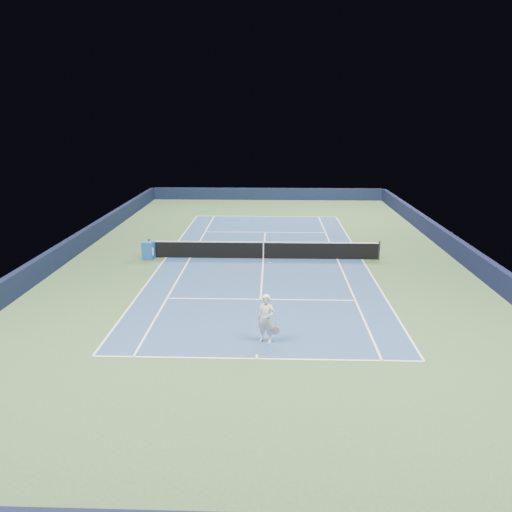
{
  "coord_description": "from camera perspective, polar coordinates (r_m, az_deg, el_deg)",
  "views": [
    {
      "loc": [
        0.47,
        -26.78,
        7.8
      ],
      "look_at": [
        -0.31,
        -3.0,
        1.0
      ],
      "focal_mm": 35.0,
      "sensor_mm": 36.0,
      "label": 1
    }
  ],
  "objects": [
    {
      "name": "baseline_far",
      "position": [
        39.44,
        1.17,
        4.55
      ],
      "size": [
        10.97,
        0.08,
        0.0
      ],
      "primitive_type": "cube",
      "color": "white",
      "rests_on": "ground"
    },
    {
      "name": "sideline_singles_right",
      "position": [
        28.12,
        9.26,
        -0.34
      ],
      "size": [
        0.08,
        23.77,
        0.0
      ],
      "primitive_type": "cube",
      "color": "white",
      "rests_on": "ground"
    },
    {
      "name": "center_mark_near",
      "position": [
        16.94,
        0.09,
        -11.42
      ],
      "size": [
        0.08,
        0.3,
        0.0
      ],
      "primitive_type": "cube",
      "color": "white",
      "rests_on": "ground"
    },
    {
      "name": "baseline_near",
      "position": [
        16.81,
        0.08,
        -11.65
      ],
      "size": [
        10.97,
        0.08,
        0.0
      ],
      "primitive_type": "cube",
      "color": "white",
      "rests_on": "ground"
    },
    {
      "name": "ground",
      "position": [
        27.89,
        0.85,
        -0.29
      ],
      "size": [
        40.0,
        40.0,
        0.0
      ],
      "primitive_type": "plane",
      "color": "#37542E",
      "rests_on": "ground"
    },
    {
      "name": "wall_right",
      "position": [
        29.61,
        22.29,
        0.56
      ],
      "size": [
        0.35,
        40.0,
        1.1
      ],
      "primitive_type": "cube",
      "color": "#111333",
      "rests_on": "ground"
    },
    {
      "name": "court_surface",
      "position": [
        27.89,
        0.85,
        -0.28
      ],
      "size": [
        10.97,
        23.77,
        0.01
      ],
      "primitive_type": "cube",
      "color": "navy",
      "rests_on": "ground"
    },
    {
      "name": "sideline_singles_left",
      "position": [
        28.26,
        -7.52,
        -0.19
      ],
      "size": [
        0.08,
        23.77,
        0.0
      ],
      "primitive_type": "cube",
      "color": "white",
      "rests_on": "ground"
    },
    {
      "name": "sideline_doubles_right",
      "position": [
        28.33,
        12.01,
        -0.37
      ],
      "size": [
        0.08,
        23.77,
        0.0
      ],
      "primitive_type": "cube",
      "color": "white",
      "rests_on": "ground"
    },
    {
      "name": "sponsor_cube",
      "position": [
        28.36,
        -12.19,
        0.65
      ],
      "size": [
        0.68,
        0.63,
        0.98
      ],
      "color": "#1B52A5",
      "rests_on": "ground"
    },
    {
      "name": "tennis_player",
      "position": [
        17.59,
        1.18,
        -7.19
      ],
      "size": [
        0.85,
        1.35,
        2.65
      ],
      "color": "silver",
      "rests_on": "ground"
    },
    {
      "name": "wall_far",
      "position": [
        47.16,
        1.3,
        7.1
      ],
      "size": [
        22.0,
        0.35,
        1.1
      ],
      "primitive_type": "cube",
      "color": "#111933",
      "rests_on": "ground"
    },
    {
      "name": "sideline_doubles_left",
      "position": [
        28.51,
        -10.24,
        -0.17
      ],
      "size": [
        0.08,
        23.77,
        0.0
      ],
      "primitive_type": "cube",
      "color": "white",
      "rests_on": "ground"
    },
    {
      "name": "center_service_line",
      "position": [
        27.89,
        0.85,
        -0.27
      ],
      "size": [
        0.08,
        12.8,
        0.0
      ],
      "primitive_type": "cube",
      "color": "white",
      "rests_on": "ground"
    },
    {
      "name": "service_line_near",
      "position": [
        21.82,
        0.53,
        -4.97
      ],
      "size": [
        8.23,
        0.08,
        0.0
      ],
      "primitive_type": "cube",
      "color": "white",
      "rests_on": "ground"
    },
    {
      "name": "service_line_far",
      "position": [
        34.08,
        1.05,
        2.73
      ],
      "size": [
        8.23,
        0.08,
        0.0
      ],
      "primitive_type": "cube",
      "color": "white",
      "rests_on": "ground"
    },
    {
      "name": "center_mark_far",
      "position": [
        39.29,
        1.17,
        4.51
      ],
      "size": [
        0.08,
        0.3,
        0.0
      ],
      "primitive_type": "cube",
      "color": "white",
      "rests_on": "ground"
    },
    {
      "name": "wall_left",
      "position": [
        29.95,
        -20.34,
        0.93
      ],
      "size": [
        0.35,
        40.0,
        1.1
      ],
      "primitive_type": "cube",
      "color": "black",
      "rests_on": "ground"
    },
    {
      "name": "tennis_net",
      "position": [
        27.75,
        0.85,
        0.71
      ],
      "size": [
        12.9,
        0.1,
        1.07
      ],
      "color": "black",
      "rests_on": "ground"
    }
  ]
}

